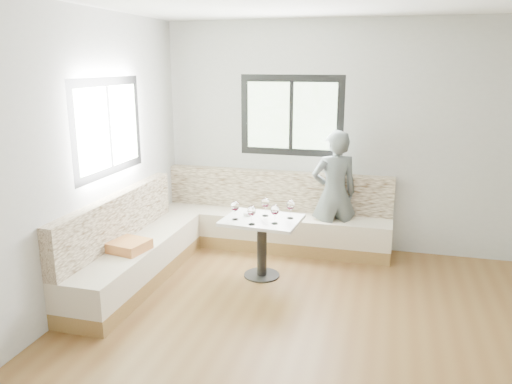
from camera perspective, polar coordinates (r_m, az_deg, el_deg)
room at (r=3.83m, az=9.07°, el=1.16°), size 5.01×5.01×2.81m
banquette at (r=5.92m, az=-4.35°, el=-4.78°), size 2.90×2.80×0.95m
table at (r=5.42m, az=0.68°, el=-4.74°), size 0.86×0.69×0.66m
person at (r=6.06m, az=8.92°, el=-0.18°), size 0.66×0.56×1.53m
olive_ramekin at (r=5.46m, az=-0.98°, el=-2.53°), size 0.09×0.09×0.04m
wine_glass_a at (r=5.29m, az=-2.42°, el=-1.70°), size 0.09×0.09×0.20m
wine_glass_b at (r=5.13m, az=-0.51°, el=-2.22°), size 0.09×0.09×0.20m
wine_glass_c at (r=5.16m, az=2.17°, el=-2.13°), size 0.09×0.09×0.20m
wine_glass_d at (r=5.42m, az=1.08°, el=-1.30°), size 0.09×0.09×0.20m
wine_glass_e at (r=5.34m, az=3.97°, el=-1.56°), size 0.09×0.09×0.20m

